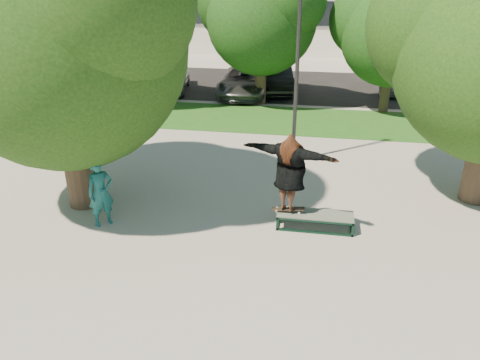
% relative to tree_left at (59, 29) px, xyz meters
% --- Properties ---
extents(ground, '(120.00, 120.00, 0.00)m').
position_rel_tree_left_xyz_m(ground, '(4.29, -1.09, -4.42)').
color(ground, gray).
rests_on(ground, ground).
extents(grass_strip, '(30.00, 4.00, 0.02)m').
position_rel_tree_left_xyz_m(grass_strip, '(5.29, 8.41, -4.41)').
color(grass_strip, '#194C15').
rests_on(grass_strip, ground).
extents(asphalt_strip, '(40.00, 8.00, 0.01)m').
position_rel_tree_left_xyz_m(asphalt_strip, '(4.29, 14.91, -4.42)').
color(asphalt_strip, black).
rests_on(asphalt_strip, ground).
extents(tree_left, '(6.96, 5.95, 7.12)m').
position_rel_tree_left_xyz_m(tree_left, '(0.00, 0.00, 0.00)').
color(tree_left, '#38281E').
rests_on(tree_left, ground).
extents(bg_tree_left, '(5.28, 4.51, 5.77)m').
position_rel_tree_left_xyz_m(bg_tree_left, '(-2.28, 9.98, -0.69)').
color(bg_tree_left, '#38281E').
rests_on(bg_tree_left, ground).
extents(bg_tree_mid, '(5.76, 4.92, 6.24)m').
position_rel_tree_left_xyz_m(bg_tree_mid, '(3.22, 10.98, -0.41)').
color(bg_tree_mid, '#38281E').
rests_on(bg_tree_mid, ground).
extents(bg_tree_right, '(5.04, 4.31, 5.43)m').
position_rel_tree_left_xyz_m(bg_tree_right, '(8.73, 10.47, -0.93)').
color(bg_tree_right, '#38281E').
rests_on(bg_tree_right, ground).
extents(lamppost, '(0.25, 0.15, 6.11)m').
position_rel_tree_left_xyz_m(lamppost, '(5.29, 3.91, -1.27)').
color(lamppost, '#2D2D30').
rests_on(lamppost, ground).
extents(grind_box, '(1.80, 0.60, 0.38)m').
position_rel_tree_left_xyz_m(grind_box, '(6.11, -0.36, -4.23)').
color(grind_box, black).
rests_on(grind_box, ground).
extents(skater_rig, '(2.40, 1.36, 1.97)m').
position_rel_tree_left_xyz_m(skater_rig, '(5.46, -0.36, -3.02)').
color(skater_rig, white).
rests_on(skater_rig, grind_box).
extents(bystander, '(0.72, 0.71, 1.68)m').
position_rel_tree_left_xyz_m(bystander, '(1.04, -1.04, -3.58)').
color(bystander, '#175756').
rests_on(bystander, ground).
extents(car_silver_a, '(2.32, 4.35, 1.41)m').
position_rel_tree_left_xyz_m(car_silver_a, '(-1.55, 12.61, -3.72)').
color(car_silver_a, '#9FA0A4').
rests_on(car_silver_a, asphalt_strip).
extents(car_dark, '(2.26, 4.39, 1.38)m').
position_rel_tree_left_xyz_m(car_dark, '(3.79, 13.34, -3.73)').
color(car_dark, black).
rests_on(car_dark, asphalt_strip).
extents(car_grey, '(2.50, 5.00, 1.36)m').
position_rel_tree_left_xyz_m(car_grey, '(2.29, 12.41, -3.74)').
color(car_grey, '#58585D').
rests_on(car_grey, asphalt_strip).
extents(car_silver_b, '(2.28, 4.69, 1.31)m').
position_rel_tree_left_xyz_m(car_silver_b, '(9.93, 14.72, -3.76)').
color(car_silver_b, '#B4B4B9').
rests_on(car_silver_b, asphalt_strip).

